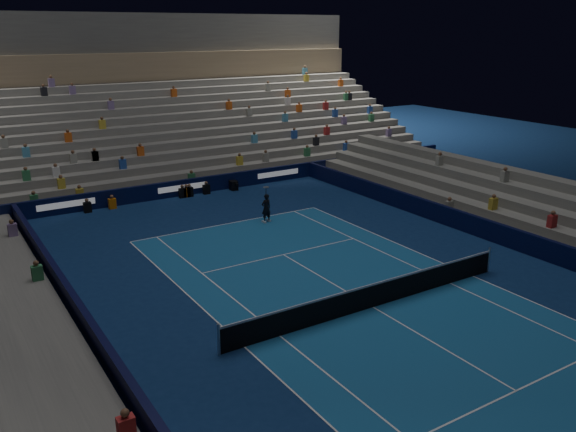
{
  "coord_description": "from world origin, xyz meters",
  "views": [
    {
      "loc": [
        -13.5,
        -15.41,
        10.03
      ],
      "look_at": [
        0.0,
        6.0,
        2.0
      ],
      "focal_mm": 36.99,
      "sensor_mm": 36.0,
      "label": 1
    }
  ],
  "objects": [
    {
      "name": "broadcast_camera",
      "position": [
        3.37,
        17.94,
        0.31
      ],
      "size": [
        0.52,
        0.94,
        0.61
      ],
      "color": "black",
      "rests_on": "ground"
    },
    {
      "name": "sponsor_barrier_far",
      "position": [
        0.0,
        18.5,
        0.5
      ],
      "size": [
        44.0,
        0.25,
        1.0
      ],
      "primitive_type": "cube",
      "color": "black",
      "rests_on": "ground"
    },
    {
      "name": "tennis_player",
      "position": [
        1.79,
        11.05,
        0.79
      ],
      "size": [
        0.6,
        0.42,
        1.57
      ],
      "primitive_type": "imported",
      "rotation": [
        0.0,
        0.0,
        3.22
      ],
      "color": "black",
      "rests_on": "ground"
    },
    {
      "name": "court_surface",
      "position": [
        0.0,
        0.0,
        0.01
      ],
      "size": [
        10.97,
        23.77,
        0.01
      ],
      "primitive_type": "cube",
      "color": "#1A5691",
      "rests_on": "ground"
    },
    {
      "name": "grandstand_main",
      "position": [
        0.0,
        27.9,
        3.38
      ],
      "size": [
        44.0,
        15.2,
        11.2
      ],
      "color": "slate",
      "rests_on": "ground"
    },
    {
      "name": "ground",
      "position": [
        0.0,
        0.0,
        0.0
      ],
      "size": [
        90.0,
        90.0,
        0.0
      ],
      "primitive_type": "plane",
      "color": "#0D2450",
      "rests_on": "ground"
    },
    {
      "name": "sponsor_barrier_west",
      "position": [
        -9.7,
        0.0,
        0.5
      ],
      "size": [
        0.25,
        37.0,
        1.0
      ],
      "primitive_type": "cube",
      "color": "black",
      "rests_on": "ground"
    },
    {
      "name": "sponsor_barrier_east",
      "position": [
        9.7,
        0.0,
        0.5
      ],
      "size": [
        0.25,
        37.0,
        1.0
      ],
      "primitive_type": "cube",
      "color": "black",
      "rests_on": "ground"
    },
    {
      "name": "tennis_net",
      "position": [
        0.0,
        0.0,
        0.5
      ],
      "size": [
        12.9,
        0.1,
        1.1
      ],
      "color": "#B2B2B7",
      "rests_on": "ground"
    }
  ]
}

